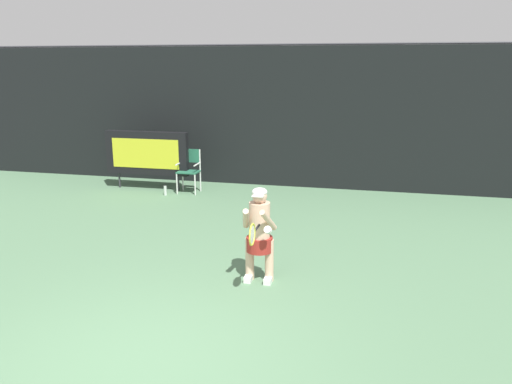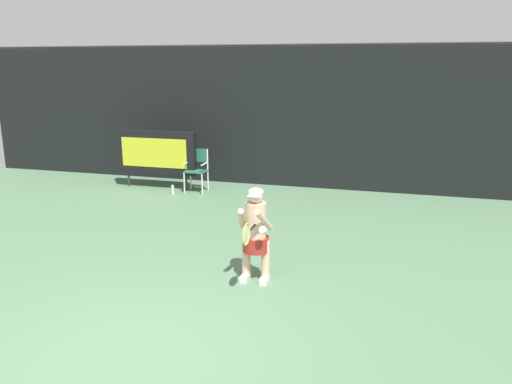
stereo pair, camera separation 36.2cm
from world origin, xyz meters
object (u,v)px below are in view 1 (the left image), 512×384
object	(u,v)px
water_bottle	(165,190)
tennis_player	(259,232)
umpire_chair	(189,168)
scoreboard	(147,153)
tennis_racket	(253,234)

from	to	relation	value
water_bottle	tennis_player	xyz separation A→B (m)	(3.38, -4.39, 0.65)
umpire_chair	water_bottle	distance (m)	0.83
scoreboard	umpire_chair	world-z (taller)	scoreboard
umpire_chair	tennis_racket	size ratio (longest dim) A/B	1.79
umpire_chair	water_bottle	size ratio (longest dim) A/B	4.08
tennis_racket	scoreboard	bearing A→B (deg)	143.29
umpire_chair	tennis_player	size ratio (longest dim) A/B	0.76
scoreboard	umpire_chair	size ratio (longest dim) A/B	2.04
scoreboard	water_bottle	world-z (taller)	scoreboard
water_bottle	tennis_racket	bearing A→B (deg)	-55.36
tennis_racket	umpire_chair	bearing A→B (deg)	134.93
tennis_player	tennis_racket	size ratio (longest dim) A/B	2.38
water_bottle	umpire_chair	bearing A→B (deg)	44.55
scoreboard	tennis_racket	distance (m)	6.81
scoreboard	tennis_player	world-z (taller)	scoreboard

